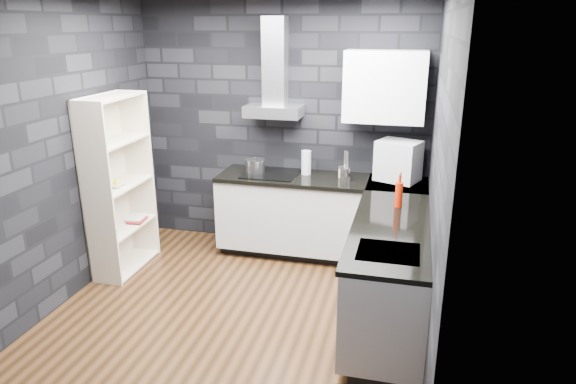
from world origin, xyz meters
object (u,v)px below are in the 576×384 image
at_px(fruit_bowl, 115,184).
at_px(pot, 255,166).
at_px(storage_jar, 342,173).
at_px(utensil_crock, 345,174).
at_px(appliance_garage, 398,161).
at_px(glass_vase, 306,163).
at_px(bookshelf, 119,185).
at_px(red_bottle, 399,195).

bearing_deg(fruit_bowl, pot, 35.03).
xyz_separation_m(storage_jar, utensil_crock, (0.05, -0.13, 0.02)).
height_order(utensil_crock, appliance_garage, appliance_garage).
bearing_deg(appliance_garage, glass_vase, -162.18).
bearing_deg(bookshelf, appliance_garage, 7.83).
xyz_separation_m(utensil_crock, bookshelf, (-2.18, -0.70, -0.07)).
distance_m(utensil_crock, fruit_bowl, 2.32).
xyz_separation_m(pot, glass_vase, (0.55, 0.10, 0.05)).
bearing_deg(utensil_crock, red_bottle, -49.62).
xyz_separation_m(red_bottle, fruit_bowl, (-2.75, -0.11, -0.08)).
bearing_deg(appliance_garage, utensil_crock, -148.31).
bearing_deg(fruit_bowl, bookshelf, 90.00).
relative_size(pot, appliance_garage, 0.53).
bearing_deg(storage_jar, fruit_bowl, -157.06).
relative_size(appliance_garage, red_bottle, 1.80).
relative_size(red_bottle, fruit_bowl, 1.12).
distance_m(pot, red_bottle, 1.71).
height_order(red_bottle, bookshelf, bookshelf).
bearing_deg(bookshelf, red_bottle, -7.78).
distance_m(storage_jar, utensil_crock, 0.14).
bearing_deg(appliance_garage, pot, -157.25).
xyz_separation_m(glass_vase, utensil_crock, (0.45, -0.15, -0.06)).
bearing_deg(red_bottle, appliance_garage, 93.27).
relative_size(glass_vase, utensil_crock, 1.83).
bearing_deg(utensil_crock, glass_vase, 160.83).
xyz_separation_m(utensil_crock, fruit_bowl, (-2.18, -0.78, -0.03)).
relative_size(glass_vase, storage_jar, 2.59).
distance_m(red_bottle, fruit_bowl, 2.75).
xyz_separation_m(appliance_garage, fruit_bowl, (-2.70, -0.87, -0.19)).
bearing_deg(bookshelf, utensil_crock, 9.23).
bearing_deg(utensil_crock, bookshelf, -162.23).
bearing_deg(red_bottle, storage_jar, 127.89).
height_order(pot, storage_jar, pot).
bearing_deg(red_bottle, pot, 155.10).
xyz_separation_m(utensil_crock, red_bottle, (0.56, -0.66, 0.04)).
relative_size(pot, red_bottle, 0.95).
distance_m(pot, utensil_crock, 0.99).
distance_m(glass_vase, appliance_garage, 0.97).
distance_m(utensil_crock, red_bottle, 0.87).
bearing_deg(utensil_crock, fruit_bowl, -160.41).
xyz_separation_m(pot, appliance_garage, (1.51, 0.04, 0.15)).
height_order(utensil_crock, bookshelf, bookshelf).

